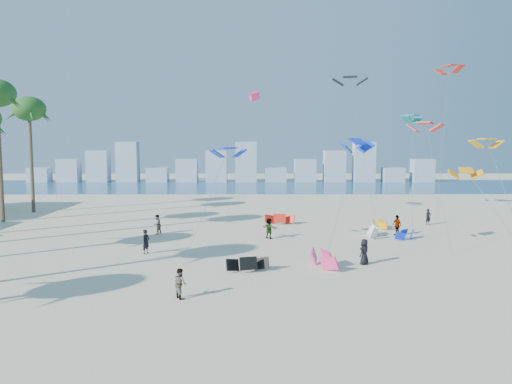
{
  "coord_description": "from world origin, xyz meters",
  "views": [
    {
      "loc": [
        2.73,
        -20.53,
        8.18
      ],
      "look_at": [
        3.0,
        16.0,
        4.5
      ],
      "focal_mm": 34.26,
      "sensor_mm": 36.0,
      "label": 1
    }
  ],
  "objects": [
    {
      "name": "ground",
      "position": [
        0.0,
        0.0,
        0.0
      ],
      "size": [
        220.0,
        220.0,
        0.0
      ],
      "primitive_type": "plane",
      "color": "beige",
      "rests_on": "ground"
    },
    {
      "name": "ocean",
      "position": [
        0.0,
        72.0,
        0.01
      ],
      "size": [
        220.0,
        220.0,
        0.0
      ],
      "primitive_type": "plane",
      "color": "navy",
      "rests_on": "ground"
    },
    {
      "name": "kitesurfer_near",
      "position": [
        -5.16,
        15.08,
        0.9
      ],
      "size": [
        0.7,
        0.79,
        1.81
      ],
      "primitive_type": "imported",
      "rotation": [
        0.0,
        0.0,
        1.07
      ],
      "color": "black",
      "rests_on": "ground"
    },
    {
      "name": "kitesurfer_mid",
      "position": [
        -1.09,
        4.63,
        0.8
      ],
      "size": [
        0.95,
        0.99,
        1.61
      ],
      "primitive_type": "imported",
      "rotation": [
        0.0,
        0.0,
        2.18
      ],
      "color": "gray",
      "rests_on": "ground"
    },
    {
      "name": "kitesurfers_far",
      "position": [
        10.23,
        18.78,
        0.87
      ],
      "size": [
        32.52,
        16.67,
        1.83
      ],
      "color": "black",
      "rests_on": "ground"
    },
    {
      "name": "grounded_kites",
      "position": [
        9.02,
        18.75,
        0.46
      ],
      "size": [
        16.0,
        19.6,
        1.04
      ],
      "color": "black",
      "rests_on": "ground"
    },
    {
      "name": "flying_kites",
      "position": [
        16.26,
        24.71,
        11.53
      ],
      "size": [
        35.53,
        23.3,
        16.81
      ],
      "color": "#0D32DE",
      "rests_on": "ground"
    },
    {
      "name": "distant_skyline",
      "position": [
        -1.19,
        82.0,
        3.09
      ],
      "size": [
        85.0,
        3.0,
        8.4
      ],
      "color": "#9EADBF",
      "rests_on": "ground"
    }
  ]
}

